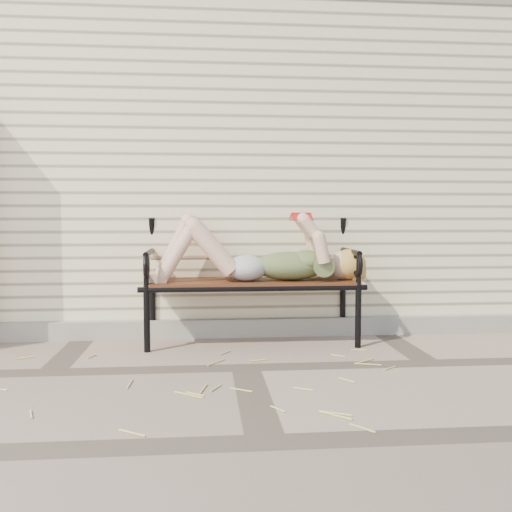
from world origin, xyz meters
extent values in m
plane|color=gray|center=(0.00, 0.00, 0.00)|extent=(80.00, 80.00, 0.00)
cube|color=#F8EEC2|center=(0.00, 3.00, 1.50)|extent=(8.00, 4.00, 3.00)
cube|color=#4B3B35|center=(0.00, 3.00, 3.15)|extent=(8.30, 4.30, 0.30)
cube|color=#9E9A8F|center=(0.00, 0.97, 0.07)|extent=(8.00, 0.10, 0.15)
cylinder|color=black|center=(-0.69, 0.50, 0.24)|extent=(0.05, 0.05, 0.48)
cylinder|color=black|center=(-0.69, 0.98, 0.24)|extent=(0.05, 0.05, 0.48)
cylinder|color=black|center=(0.89, 0.50, 0.24)|extent=(0.05, 0.05, 0.48)
cylinder|color=black|center=(0.89, 0.98, 0.24)|extent=(0.05, 0.05, 0.48)
cube|color=#502614|center=(0.10, 0.74, 0.48)|extent=(1.63, 0.52, 0.03)
cylinder|color=black|center=(0.10, 0.50, 0.46)|extent=(1.71, 0.04, 0.04)
cylinder|color=black|center=(0.10, 0.98, 0.46)|extent=(1.71, 0.04, 0.04)
torus|color=black|center=(0.10, 1.10, 1.02)|extent=(0.30, 0.04, 0.30)
ellipsoid|color=#0A3C48|center=(0.40, 0.71, 0.61)|extent=(0.58, 0.33, 0.22)
ellipsoid|color=#0A3C48|center=(0.53, 0.71, 0.65)|extent=(0.28, 0.32, 0.17)
ellipsoid|color=#BABBC0|center=(0.06, 0.71, 0.59)|extent=(0.32, 0.36, 0.20)
sphere|color=beige|center=(0.82, 0.71, 0.61)|extent=(0.24, 0.24, 0.24)
ellipsoid|color=tan|center=(0.87, 0.71, 0.62)|extent=(0.27, 0.27, 0.25)
cube|color=#A91316|center=(0.49, 0.71, 1.02)|extent=(0.15, 0.02, 0.02)
cube|color=beige|center=(0.49, 0.67, 0.99)|extent=(0.15, 0.09, 0.05)
cube|color=beige|center=(0.49, 0.76, 0.99)|extent=(0.15, 0.09, 0.05)
cube|color=#A91316|center=(0.49, 0.66, 0.99)|extent=(0.16, 0.10, 0.06)
cube|color=#A91316|center=(0.49, 0.76, 0.99)|extent=(0.16, 0.10, 0.06)
cylinder|color=#D9CD6A|center=(-0.36, 0.22, 0.01)|extent=(0.08, 0.08, 0.01)
cylinder|color=#D9CD6A|center=(-1.14, -0.84, 0.01)|extent=(0.12, 0.13, 0.01)
cylinder|color=#D9CD6A|center=(0.94, -0.78, 0.01)|extent=(0.09, 0.17, 0.01)
cylinder|color=#D9CD6A|center=(0.97, -0.35, 0.01)|extent=(0.12, 0.16, 0.01)
cylinder|color=#D9CD6A|center=(-0.54, -1.13, 0.01)|extent=(0.11, 0.05, 0.01)
cylinder|color=#D9CD6A|center=(0.45, -1.05, 0.01)|extent=(0.04, 0.20, 0.01)
cylinder|color=#D9CD6A|center=(-0.05, -0.38, 0.01)|extent=(0.05, 0.09, 0.01)
cylinder|color=#D9CD6A|center=(-0.31, -0.69, 0.01)|extent=(0.07, 0.08, 0.01)
cylinder|color=#D9CD6A|center=(-0.54, -0.19, 0.01)|extent=(0.13, 0.10, 0.01)
cylinder|color=#D9CD6A|center=(-1.08, -0.62, 0.01)|extent=(0.19, 0.04, 0.01)
cylinder|color=#D9CD6A|center=(-1.31, 0.01, 0.01)|extent=(0.03, 0.19, 0.01)
cylinder|color=#D9CD6A|center=(-1.18, -0.88, 0.01)|extent=(0.09, 0.10, 0.01)
cylinder|color=#D9CD6A|center=(0.04, -0.22, 0.01)|extent=(0.01, 0.14, 0.01)
cylinder|color=#D9CD6A|center=(1.08, 0.28, 0.01)|extent=(0.06, 0.10, 0.01)
cylinder|color=#D9CD6A|center=(-0.46, 0.31, 0.01)|extent=(0.01, 0.13, 0.01)
cylinder|color=#D9CD6A|center=(0.07, -0.38, 0.01)|extent=(0.09, 0.08, 0.01)
cylinder|color=#D9CD6A|center=(0.00, -0.55, 0.01)|extent=(0.14, 0.06, 0.01)
cylinder|color=#D9CD6A|center=(0.94, -0.52, 0.01)|extent=(0.14, 0.11, 0.01)
cylinder|color=#D9CD6A|center=(0.26, -0.06, 0.01)|extent=(0.11, 0.13, 0.01)
cylinder|color=#D9CD6A|center=(0.54, 0.38, 0.01)|extent=(0.13, 0.02, 0.01)
cylinder|color=#D9CD6A|center=(0.22, -0.21, 0.01)|extent=(0.16, 0.12, 0.01)
cylinder|color=#D9CD6A|center=(-0.18, 0.41, 0.01)|extent=(0.10, 0.12, 0.01)
cylinder|color=#D9CD6A|center=(-0.06, 0.32, 0.01)|extent=(0.03, 0.16, 0.01)
camera|label=1|loc=(-0.27, -3.69, 1.00)|focal=40.00mm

